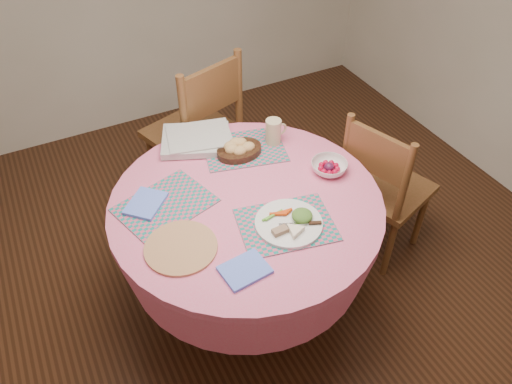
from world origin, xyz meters
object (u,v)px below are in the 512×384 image
chair_back (198,130)px  bread_bowl (239,148)px  latte_mug (274,131)px  dining_table (247,230)px  chair_right (382,187)px  dinner_plate (291,222)px  wicker_trivet (181,247)px  fruit_bowl (329,167)px

chair_back → bread_bowl: 0.61m
latte_mug → dining_table: bearing=-134.4°
chair_right → chair_back: 1.12m
dinner_plate → bread_bowl: 0.55m
wicker_trivet → bread_bowl: bearing=43.5°
chair_right → fruit_bowl: 0.48m
chair_right → wicker_trivet: (-1.19, -0.15, 0.27)m
fruit_bowl → chair_right: bearing=2.2°
chair_back → dinner_plate: size_ratio=3.63×
bread_bowl → wicker_trivet: bearing=-136.5°
bread_bowl → fruit_bowl: (0.33, -0.32, -0.01)m
bread_bowl → latte_mug: (0.20, 0.01, 0.03)m
dining_table → dinner_plate: dinner_plate is taller
wicker_trivet → dinner_plate: (0.46, -0.09, 0.01)m
chair_right → fruit_bowl: chair_right is taller
bread_bowl → fruit_bowl: bearing=-44.4°
chair_back → bread_bowl: bearing=72.5°
dinner_plate → wicker_trivet: bearing=168.8°
chair_right → dinner_plate: (-0.73, -0.24, 0.29)m
dining_table → chair_back: size_ratio=1.18×
chair_back → wicker_trivet: chair_back is taller
wicker_trivet → latte_mug: latte_mug is taller
chair_back → fruit_bowl: 0.96m
dining_table → dinner_plate: 0.33m
latte_mug → fruit_bowl: bearing=-69.0°
chair_right → latte_mug: bearing=40.1°
fruit_bowl → chair_back: bearing=110.7°
bread_bowl → dining_table: bearing=-110.1°
chair_right → latte_mug: (-0.51, 0.31, 0.34)m
wicker_trivet → latte_mug: size_ratio=2.29×
dinner_plate → chair_right: bearing=18.5°
chair_right → dinner_plate: size_ratio=3.21×
bread_bowl → chair_right: bearing=-23.1°
bread_bowl → chair_back: bearing=90.5°
fruit_bowl → bread_bowl: bearing=135.6°
dining_table → chair_right: bearing=1.1°
fruit_bowl → dinner_plate: bearing=-146.4°
dining_table → dinner_plate: (0.10, -0.23, 0.22)m
bread_bowl → latte_mug: latte_mug is taller
chair_right → fruit_bowl: bearing=73.5°
chair_right → fruit_bowl: size_ratio=5.22×
dinner_plate → dining_table: bearing=113.5°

